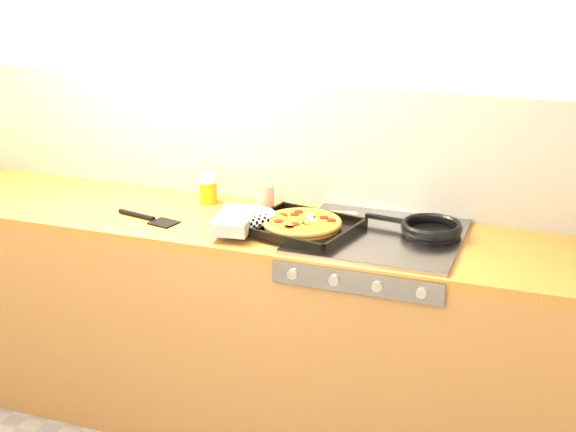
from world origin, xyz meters
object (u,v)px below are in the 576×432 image
at_px(pizza_on_tray, 284,223).
at_px(tomato_can, 264,199).
at_px(frying_pan, 430,228).
at_px(juice_glass, 208,189).

relative_size(pizza_on_tray, tomato_can, 4.85).
relative_size(frying_pan, juice_glass, 3.13).
distance_m(pizza_on_tray, juice_glass, 0.48).
height_order(pizza_on_tray, juice_glass, juice_glass).
height_order(pizza_on_tray, tomato_can, tomato_can).
bearing_deg(tomato_can, juice_glass, 174.91).
bearing_deg(tomato_can, pizza_on_tray, -51.49).
bearing_deg(juice_glass, frying_pan, -4.78).
height_order(tomato_can, juice_glass, juice_glass).
xyz_separation_m(pizza_on_tray, frying_pan, (0.52, 0.15, -0.01)).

